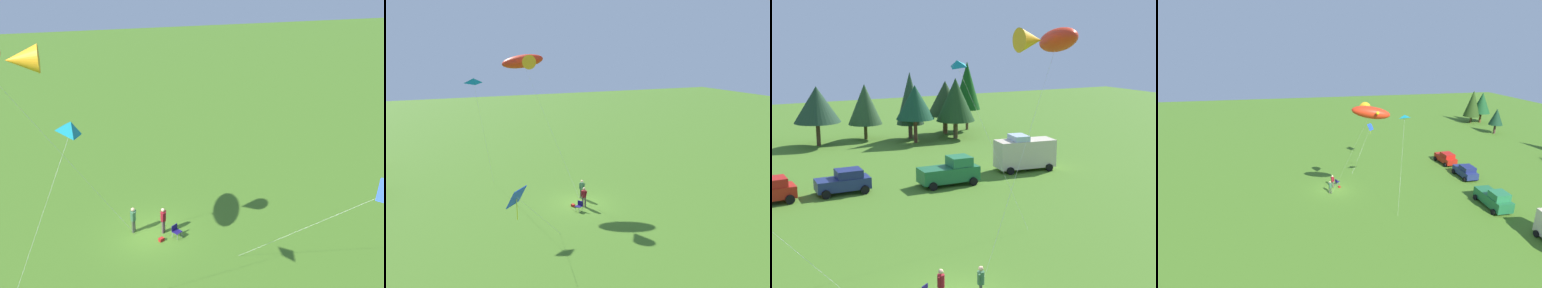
# 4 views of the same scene
# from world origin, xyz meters

# --- Properties ---
(ground_plane) EXTENTS (160.00, 160.00, 0.00)m
(ground_plane) POSITION_xyz_m (0.00, 0.00, 0.00)
(ground_plane) COLOR #467221
(person_kite_flyer) EXTENTS (0.49, 0.53, 1.74)m
(person_kite_flyer) POSITION_xyz_m (0.98, -0.55, 1.02)
(person_kite_flyer) COLOR #3F4636
(person_kite_flyer) RESTS_ON ground
(folding_chair) EXTENTS (0.67, 0.67, 0.82)m
(folding_chair) POSITION_xyz_m (-1.45, 0.69, 0.49)
(folding_chair) COLOR #1B1356
(folding_chair) RESTS_ON ground
(person_spectator) EXTENTS (0.49, 0.52, 1.74)m
(person_spectator) POSITION_xyz_m (-0.82, 0.00, 1.02)
(person_spectator) COLOR brown
(person_spectator) RESTS_ON ground
(backpack_on_grass) EXTENTS (0.39, 0.35, 0.22)m
(backpack_on_grass) POSITION_xyz_m (-0.48, 0.88, 0.11)
(backpack_on_grass) COLOR #B41F19
(backpack_on_grass) RESTS_ON ground
(car_red_sedan) EXTENTS (4.29, 2.40, 1.89)m
(car_red_sedan) POSITION_xyz_m (-5.98, 19.64, 0.95)
(car_red_sedan) COLOR #B21F12
(car_red_sedan) RESTS_ON ground
(car_navy_hatch) EXTENTS (4.23, 2.26, 1.89)m
(car_navy_hatch) POSITION_xyz_m (-0.23, 19.69, 0.95)
(car_navy_hatch) COLOR navy
(car_navy_hatch) RESTS_ON ground
(truck_green_flatbed) EXTENTS (5.05, 2.51, 2.34)m
(truck_green_flatbed) POSITION_xyz_m (8.31, 18.12, 1.10)
(truck_green_flatbed) COLOR #206739
(truck_green_flatbed) RESTS_ON ground
(kite_large_fish) EXTENTS (7.82, 5.39, 12.89)m
(kite_large_fish) POSITION_xyz_m (7.09, 2.92, 12.00)
(kite_large_fish) COLOR red
(kite_large_fish) RESTS_ON ground
(kite_diamond_blue) EXTENTS (6.44, 4.97, 6.22)m
(kite_diamond_blue) POSITION_xyz_m (-10.27, 7.77, 5.59)
(kite_diamond_blue) COLOR blue
(kite_diamond_blue) RESTS_ON ground
(kite_delta_teal) EXTENTS (4.70, 2.46, 10.90)m
(kite_delta_teal) POSITION_xyz_m (3.97, 7.97, 10.57)
(kite_delta_teal) COLOR teal
(kite_delta_teal) RESTS_ON ground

